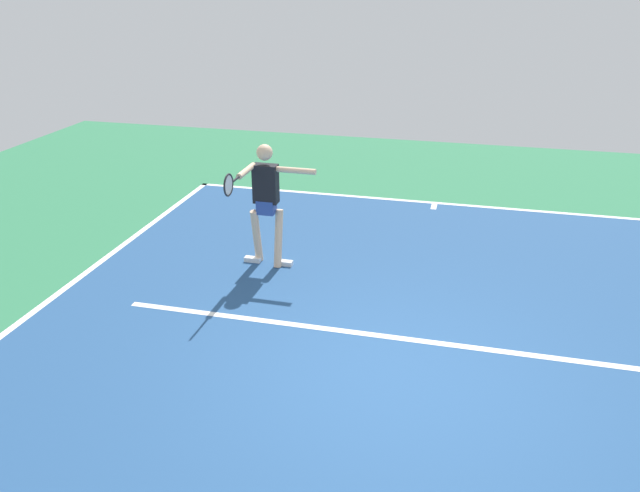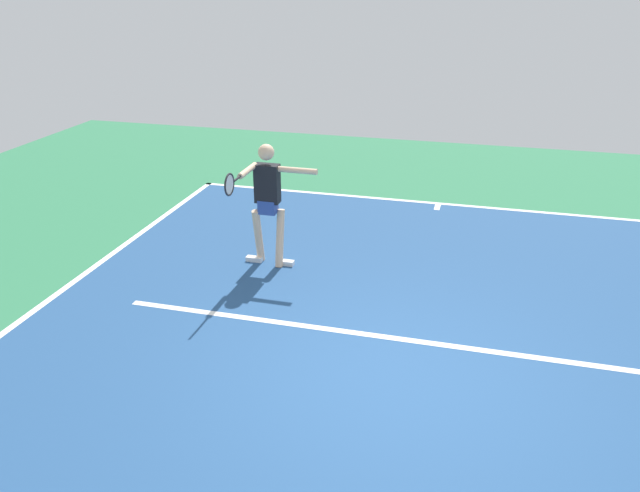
{
  "view_description": "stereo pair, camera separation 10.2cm",
  "coord_description": "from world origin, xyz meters",
  "views": [
    {
      "loc": [
        -0.59,
        5.5,
        3.92
      ],
      "look_at": [
        1.07,
        -1.2,
        0.9
      ],
      "focal_mm": 35.49,
      "sensor_mm": 36.0,
      "label": 1
    },
    {
      "loc": [
        -0.69,
        5.47,
        3.92
      ],
      "look_at": [
        1.07,
        -1.2,
        0.9
      ],
      "focal_mm": 35.49,
      "sensor_mm": 36.0,
      "label": 2
    }
  ],
  "objects": [
    {
      "name": "court_line_service",
      "position": [
        0.0,
        -0.83,
        0.0
      ],
      "size": [
        6.9,
        0.1,
        0.01
      ],
      "primitive_type": "cube",
      "color": "white",
      "rests_on": "ground_plane"
    },
    {
      "name": "court_surface",
      "position": [
        0.0,
        0.0,
        0.0
      ],
      "size": [
        9.2,
        11.36,
        0.0
      ],
      "primitive_type": "cube",
      "color": "navy",
      "rests_on": "ground_plane"
    },
    {
      "name": "court_line_baseline_near",
      "position": [
        0.0,
        -5.63,
        0.0
      ],
      "size": [
        9.2,
        0.1,
        0.01
      ],
      "primitive_type": "cube",
      "color": "white",
      "rests_on": "ground_plane"
    },
    {
      "name": "tennis_player",
      "position": [
        2.14,
        -2.37,
        1.03
      ],
      "size": [
        1.08,
        1.18,
        1.78
      ],
      "rotation": [
        0.0,
        0.0,
        -0.01
      ],
      "color": "beige",
      "rests_on": "ground_plane"
    },
    {
      "name": "ground_plane",
      "position": [
        0.0,
        0.0,
        0.0
      ],
      "size": [
        20.42,
        20.42,
        0.0
      ],
      "primitive_type": "plane",
      "color": "#2D754C"
    },
    {
      "name": "court_line_sideline_right",
      "position": [
        4.55,
        0.0,
        0.0
      ],
      "size": [
        0.1,
        11.36,
        0.01
      ],
      "primitive_type": "cube",
      "color": "white",
      "rests_on": "ground_plane"
    },
    {
      "name": "court_line_centre_mark",
      "position": [
        0.0,
        -5.43,
        0.0
      ],
      "size": [
        0.1,
        0.3,
        0.01
      ],
      "primitive_type": "cube",
      "color": "white",
      "rests_on": "ground_plane"
    }
  ]
}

